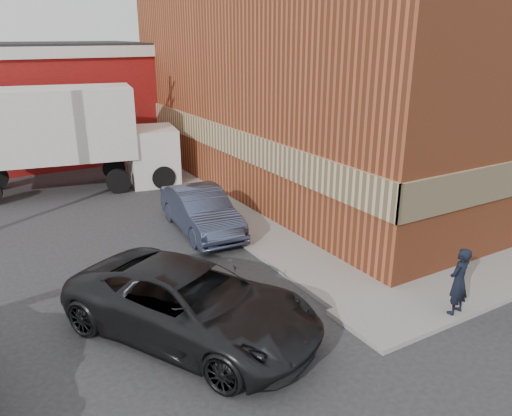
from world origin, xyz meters
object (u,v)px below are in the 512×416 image
suv_a (192,303)px  sedan (201,211)px  man (459,281)px  box_truck (72,132)px  brick_building (367,66)px

suv_a → sedan: bearing=34.8°
man → suv_a: bearing=-32.3°
suv_a → box_truck: (0.21, 12.04, 1.58)m
brick_building → man: brick_building is taller
brick_building → box_truck: brick_building is taller
suv_a → box_truck: box_truck is taller
man → suv_a: (-5.33, 2.32, -0.13)m
brick_building → man: 13.00m
brick_building → sedan: bearing=-162.4°
man → sedan: 8.07m
sedan → box_truck: bearing=113.9°
suv_a → man: bearing=-52.3°
brick_building → man: (-6.60, -10.55, -3.78)m
man → suv_a: man is taller
man → box_truck: (-5.11, 14.36, 1.45)m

